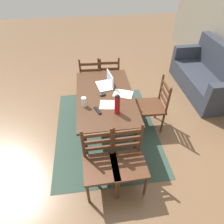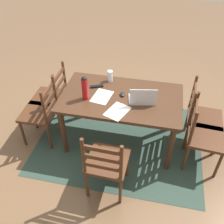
{
  "view_description": "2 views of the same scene",
  "coord_description": "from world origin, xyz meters",
  "px_view_note": "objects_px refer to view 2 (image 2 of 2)",
  "views": [
    {
      "loc": [
        2.45,
        -0.22,
        2.6
      ],
      "look_at": [
        0.1,
        0.09,
        0.49
      ],
      "focal_mm": 31.4,
      "sensor_mm": 36.0,
      "label": 1
    },
    {
      "loc": [
        -0.42,
        2.5,
        2.64
      ],
      "look_at": [
        0.1,
        0.08,
        0.56
      ],
      "focal_mm": 40.72,
      "sensor_mm": 36.0,
      "label": 2
    }
  ],
  "objects_px": {
    "chair_left_far": "(203,136)",
    "laptop": "(142,98)",
    "chair_left_near": "(201,117)",
    "dining_table": "(121,103)",
    "water_bottle": "(85,87)",
    "computer_mouse": "(123,94)",
    "chair_right_near": "(52,97)",
    "chair_far_head": "(107,163)",
    "tv_remote": "(97,86)",
    "chair_right_far": "(41,113)",
    "drinking_glass": "(110,76)"
  },
  "relations": [
    {
      "from": "dining_table",
      "to": "tv_remote",
      "type": "xyz_separation_m",
      "value": [
        0.35,
        -0.15,
        0.11
      ]
    },
    {
      "from": "dining_table",
      "to": "computer_mouse",
      "type": "xyz_separation_m",
      "value": [
        -0.01,
        -0.04,
        0.12
      ]
    },
    {
      "from": "chair_far_head",
      "to": "laptop",
      "type": "xyz_separation_m",
      "value": [
        -0.27,
        -0.76,
        0.36
      ]
    },
    {
      "from": "drinking_glass",
      "to": "chair_left_near",
      "type": "bearing_deg",
      "value": 173.33
    },
    {
      "from": "chair_left_near",
      "to": "chair_left_far",
      "type": "relative_size",
      "value": 1.0
    },
    {
      "from": "chair_right_near",
      "to": "chair_far_head",
      "type": "distance_m",
      "value": 1.44
    },
    {
      "from": "dining_table",
      "to": "chair_right_near",
      "type": "distance_m",
      "value": 1.08
    },
    {
      "from": "chair_left_far",
      "to": "dining_table",
      "type": "bearing_deg",
      "value": -9.48
    },
    {
      "from": "chair_right_near",
      "to": "drinking_glass",
      "type": "relative_size",
      "value": 6.27
    },
    {
      "from": "chair_left_far",
      "to": "laptop",
      "type": "relative_size",
      "value": 2.67
    },
    {
      "from": "chair_far_head",
      "to": "water_bottle",
      "type": "relative_size",
      "value": 3.04
    },
    {
      "from": "dining_table",
      "to": "tv_remote",
      "type": "distance_m",
      "value": 0.4
    },
    {
      "from": "chair_right_far",
      "to": "tv_remote",
      "type": "xyz_separation_m",
      "value": [
        -0.69,
        -0.32,
        0.31
      ]
    },
    {
      "from": "chair_right_far",
      "to": "water_bottle",
      "type": "bearing_deg",
      "value": -175.05
    },
    {
      "from": "water_bottle",
      "to": "chair_right_far",
      "type": "bearing_deg",
      "value": 4.95
    },
    {
      "from": "chair_right_near",
      "to": "computer_mouse",
      "type": "distance_m",
      "value": 1.11
    },
    {
      "from": "chair_right_near",
      "to": "dining_table",
      "type": "bearing_deg",
      "value": 170.29
    },
    {
      "from": "chair_far_head",
      "to": "tv_remote",
      "type": "bearing_deg",
      "value": -70.03
    },
    {
      "from": "dining_table",
      "to": "chair_left_near",
      "type": "xyz_separation_m",
      "value": [
        -1.04,
        -0.18,
        -0.2
      ]
    },
    {
      "from": "laptop",
      "to": "tv_remote",
      "type": "distance_m",
      "value": 0.65
    },
    {
      "from": "chair_left_near",
      "to": "water_bottle",
      "type": "relative_size",
      "value": 3.04
    },
    {
      "from": "chair_right_far",
      "to": "chair_right_near",
      "type": "xyz_separation_m",
      "value": [
        -0.0,
        -0.35,
        0.0
      ]
    },
    {
      "from": "dining_table",
      "to": "computer_mouse",
      "type": "height_order",
      "value": "computer_mouse"
    },
    {
      "from": "chair_left_near",
      "to": "drinking_glass",
      "type": "relative_size",
      "value": 6.27
    },
    {
      "from": "chair_left_near",
      "to": "laptop",
      "type": "relative_size",
      "value": 2.67
    },
    {
      "from": "dining_table",
      "to": "chair_right_far",
      "type": "xyz_separation_m",
      "value": [
        1.04,
        0.18,
        -0.2
      ]
    },
    {
      "from": "chair_far_head",
      "to": "laptop",
      "type": "relative_size",
      "value": 2.67
    },
    {
      "from": "laptop",
      "to": "water_bottle",
      "type": "relative_size",
      "value": 1.14
    },
    {
      "from": "chair_right_far",
      "to": "laptop",
      "type": "distance_m",
      "value": 1.36
    },
    {
      "from": "water_bottle",
      "to": "computer_mouse",
      "type": "distance_m",
      "value": 0.48
    },
    {
      "from": "chair_left_far",
      "to": "water_bottle",
      "type": "bearing_deg",
      "value": -2.02
    },
    {
      "from": "drinking_glass",
      "to": "computer_mouse",
      "type": "relative_size",
      "value": 1.51
    },
    {
      "from": "chair_left_far",
      "to": "tv_remote",
      "type": "relative_size",
      "value": 5.59
    },
    {
      "from": "chair_right_near",
      "to": "chair_left_far",
      "type": "relative_size",
      "value": 1.0
    },
    {
      "from": "chair_right_far",
      "to": "chair_right_near",
      "type": "distance_m",
      "value": 0.35
    },
    {
      "from": "chair_right_near",
      "to": "tv_remote",
      "type": "distance_m",
      "value": 0.76
    },
    {
      "from": "chair_right_far",
      "to": "drinking_glass",
      "type": "height_order",
      "value": "chair_right_far"
    },
    {
      "from": "chair_right_near",
      "to": "chair_left_near",
      "type": "relative_size",
      "value": 1.0
    },
    {
      "from": "drinking_glass",
      "to": "dining_table",
      "type": "bearing_deg",
      "value": 122.97
    },
    {
      "from": "water_bottle",
      "to": "tv_remote",
      "type": "relative_size",
      "value": 1.84
    },
    {
      "from": "chair_far_head",
      "to": "water_bottle",
      "type": "distance_m",
      "value": 0.93
    },
    {
      "from": "laptop",
      "to": "drinking_glass",
      "type": "height_order",
      "value": "laptop"
    },
    {
      "from": "chair_right_near",
      "to": "tv_remote",
      "type": "bearing_deg",
      "value": 177.35
    },
    {
      "from": "chair_left_far",
      "to": "laptop",
      "type": "height_order",
      "value": "laptop"
    },
    {
      "from": "chair_far_head",
      "to": "computer_mouse",
      "type": "distance_m",
      "value": 0.91
    },
    {
      "from": "chair_left_near",
      "to": "tv_remote",
      "type": "distance_m",
      "value": 1.43
    },
    {
      "from": "computer_mouse",
      "to": "water_bottle",
      "type": "bearing_deg",
      "value": 6.12
    },
    {
      "from": "chair_right_far",
      "to": "computer_mouse",
      "type": "xyz_separation_m",
      "value": [
        -1.05,
        -0.21,
        0.31
      ]
    },
    {
      "from": "chair_left_far",
      "to": "chair_far_head",
      "type": "bearing_deg",
      "value": 31.57
    },
    {
      "from": "computer_mouse",
      "to": "tv_remote",
      "type": "relative_size",
      "value": 0.59
    }
  ]
}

